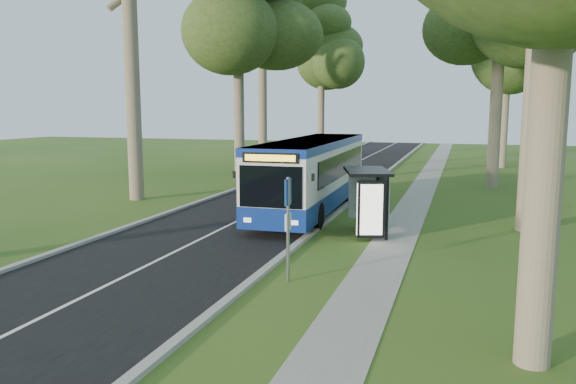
# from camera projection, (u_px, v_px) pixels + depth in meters

# --- Properties ---
(ground) EXTENTS (120.00, 120.00, 0.00)m
(ground) POSITION_uv_depth(u_px,v_px,m) (287.00, 254.00, 17.68)
(ground) COLOR #2F5219
(ground) RESTS_ON ground
(road) EXTENTS (7.00, 100.00, 0.02)m
(road) POSITION_uv_depth(u_px,v_px,m) (281.00, 200.00, 28.16)
(road) COLOR black
(road) RESTS_ON ground
(kerb_east) EXTENTS (0.25, 100.00, 0.12)m
(kerb_east) POSITION_uv_depth(u_px,v_px,m) (350.00, 202.00, 27.11)
(kerb_east) COLOR #9E9B93
(kerb_east) RESTS_ON ground
(kerb_west) EXTENTS (0.25, 100.00, 0.12)m
(kerb_west) POSITION_uv_depth(u_px,v_px,m) (217.00, 196.00, 29.19)
(kerb_west) COLOR #9E9B93
(kerb_west) RESTS_ON ground
(centre_line) EXTENTS (0.12, 100.00, 0.00)m
(centre_line) POSITION_uv_depth(u_px,v_px,m) (281.00, 200.00, 28.15)
(centre_line) COLOR white
(centre_line) RESTS_ON road
(footpath) EXTENTS (1.50, 100.00, 0.02)m
(footpath) POSITION_uv_depth(u_px,v_px,m) (413.00, 206.00, 26.23)
(footpath) COLOR gray
(footpath) RESTS_ON ground
(bus) EXTENTS (2.76, 12.09, 3.19)m
(bus) POSITION_uv_depth(u_px,v_px,m) (312.00, 174.00, 24.86)
(bus) COLOR white
(bus) RESTS_ON ground
(bus_stop_sign) EXTENTS (0.10, 0.39, 2.79)m
(bus_stop_sign) POSITION_uv_depth(u_px,v_px,m) (288.00, 218.00, 14.65)
(bus_stop_sign) COLOR gray
(bus_stop_sign) RESTS_ON ground
(bus_shelter) EXTENTS (2.22, 3.06, 2.36)m
(bus_shelter) POSITION_uv_depth(u_px,v_px,m) (369.00, 190.00, 19.98)
(bus_shelter) COLOR black
(bus_shelter) RESTS_ON ground
(litter_bin) EXTENTS (0.56, 0.56, 0.98)m
(litter_bin) POSITION_uv_depth(u_px,v_px,m) (361.00, 199.00, 25.25)
(litter_bin) COLOR black
(litter_bin) RESTS_ON ground
(car_white) EXTENTS (3.49, 4.85, 1.53)m
(car_white) POSITION_uv_depth(u_px,v_px,m) (284.00, 159.00, 42.66)
(car_white) COLOR silver
(car_white) RESTS_ON ground
(car_silver) EXTENTS (1.63, 4.45, 1.45)m
(car_silver) POSITION_uv_depth(u_px,v_px,m) (307.00, 150.00, 51.84)
(car_silver) COLOR #96989D
(car_silver) RESTS_ON ground
(tree_west_c) EXTENTS (5.20, 5.20, 15.39)m
(tree_west_c) POSITION_uv_depth(u_px,v_px,m) (238.00, 0.00, 35.66)
(tree_west_c) COLOR #7A6B56
(tree_west_c) RESTS_ON ground
(tree_west_d) EXTENTS (5.20, 5.20, 17.84)m
(tree_west_d) POSITION_uv_depth(u_px,v_px,m) (262.00, 1.00, 45.42)
(tree_west_d) COLOR #7A6B56
(tree_west_d) RESTS_ON ground
(tree_west_e) EXTENTS (5.20, 5.20, 15.11)m
(tree_west_e) POSITION_uv_depth(u_px,v_px,m) (322.00, 39.00, 54.41)
(tree_west_e) COLOR #7A6B56
(tree_west_e) RESTS_ON ground
(tree_east_d) EXTENTS (5.20, 5.20, 13.56)m
(tree_east_d) POSITION_uv_depth(u_px,v_px,m) (509.00, 34.00, 42.14)
(tree_east_d) COLOR #7A6B56
(tree_east_d) RESTS_ON ground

